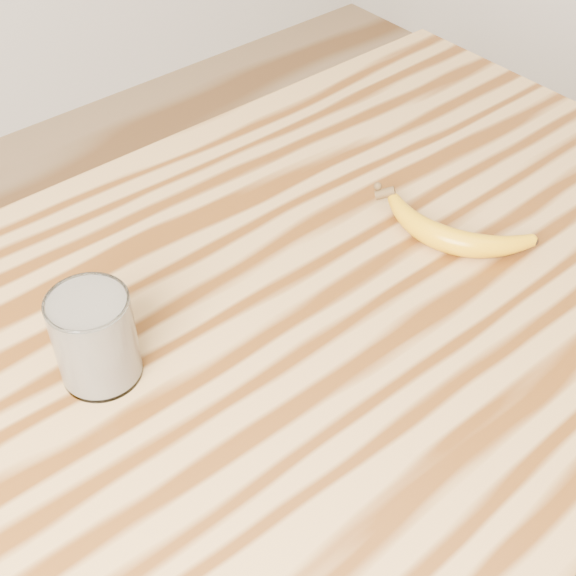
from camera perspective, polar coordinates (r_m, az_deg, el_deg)
table at (r=1.04m, az=2.20°, el=-5.69°), size 1.20×0.80×0.90m
smoothie_glass at (r=0.85m, az=-13.58°, el=-3.44°), size 0.09×0.09×0.11m
banana at (r=1.01m, az=11.32°, el=3.33°), size 0.20×0.29×0.03m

